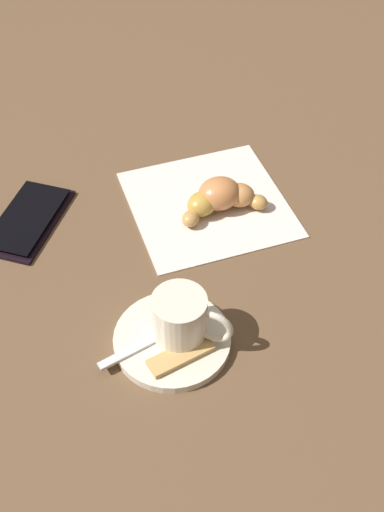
{
  "coord_description": "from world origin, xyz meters",
  "views": [
    {
      "loc": [
        -0.51,
        0.05,
        0.55
      ],
      "look_at": [
        -0.02,
        0.01,
        0.02
      ],
      "focal_mm": 44.68,
      "sensor_mm": 36.0,
      "label": 1
    }
  ],
  "objects_px": {
    "saucer": "(172,340)",
    "cell_phone": "(28,219)",
    "espresso_cup": "(182,318)",
    "croissant": "(220,197)",
    "napkin": "(208,204)",
    "teaspoon": "(172,329)",
    "sugar_packet": "(181,355)"
  },
  "relations": [
    {
      "from": "saucer",
      "to": "cell_phone",
      "type": "bearing_deg",
      "value": 41.55
    },
    {
      "from": "espresso_cup",
      "to": "croissant",
      "type": "height_order",
      "value": "espresso_cup"
    },
    {
      "from": "napkin",
      "to": "cell_phone",
      "type": "distance_m",
      "value": 0.23
    },
    {
      "from": "espresso_cup",
      "to": "croissant",
      "type": "relative_size",
      "value": 0.71
    },
    {
      "from": "cell_phone",
      "to": "teaspoon",
      "type": "bearing_deg",
      "value": -137.13
    },
    {
      "from": "sugar_packet",
      "to": "croissant",
      "type": "height_order",
      "value": "croissant"
    },
    {
      "from": "teaspoon",
      "to": "sugar_packet",
      "type": "bearing_deg",
      "value": -167.88
    },
    {
      "from": "saucer",
      "to": "cell_phone",
      "type": "xyz_separation_m",
      "value": [
        0.19,
        0.17,
        -0.0
      ]
    },
    {
      "from": "teaspoon",
      "to": "cell_phone",
      "type": "xyz_separation_m",
      "value": [
        0.18,
        0.17,
        -0.01
      ]
    },
    {
      "from": "saucer",
      "to": "teaspoon",
      "type": "distance_m",
      "value": 0.01
    },
    {
      "from": "espresso_cup",
      "to": "napkin",
      "type": "distance_m",
      "value": 0.21
    },
    {
      "from": "napkin",
      "to": "teaspoon",
      "type": "bearing_deg",
      "value": 164.87
    },
    {
      "from": "croissant",
      "to": "cell_phone",
      "type": "xyz_separation_m",
      "value": [
        -0.01,
        0.24,
        -0.02
      ]
    },
    {
      "from": "saucer",
      "to": "teaspoon",
      "type": "xyz_separation_m",
      "value": [
        0.01,
        -0.0,
        0.01
      ]
    },
    {
      "from": "croissant",
      "to": "sugar_packet",
      "type": "bearing_deg",
      "value": 164.74
    },
    {
      "from": "teaspoon",
      "to": "espresso_cup",
      "type": "bearing_deg",
      "value": -118.13
    },
    {
      "from": "teaspoon",
      "to": "croissant",
      "type": "bearing_deg",
      "value": -19.65
    },
    {
      "from": "saucer",
      "to": "croissant",
      "type": "distance_m",
      "value": 0.21
    },
    {
      "from": "espresso_cup",
      "to": "croissant",
      "type": "distance_m",
      "value": 0.21
    },
    {
      "from": "sugar_packet",
      "to": "cell_phone",
      "type": "relative_size",
      "value": 0.47
    },
    {
      "from": "espresso_cup",
      "to": "teaspoon",
      "type": "xyz_separation_m",
      "value": [
        0.01,
        0.01,
        -0.03
      ]
    },
    {
      "from": "sugar_packet",
      "to": "cell_phone",
      "type": "bearing_deg",
      "value": 102.64
    },
    {
      "from": "saucer",
      "to": "espresso_cup",
      "type": "bearing_deg",
      "value": -75.42
    },
    {
      "from": "croissant",
      "to": "cell_phone",
      "type": "relative_size",
      "value": 0.79
    },
    {
      "from": "espresso_cup",
      "to": "teaspoon",
      "type": "distance_m",
      "value": 0.03
    },
    {
      "from": "croissant",
      "to": "cell_phone",
      "type": "distance_m",
      "value": 0.24
    },
    {
      "from": "cell_phone",
      "to": "sugar_packet",
      "type": "bearing_deg",
      "value": -140.66
    },
    {
      "from": "teaspoon",
      "to": "croissant",
      "type": "distance_m",
      "value": 0.2
    },
    {
      "from": "teaspoon",
      "to": "sugar_packet",
      "type": "relative_size",
      "value": 1.72
    },
    {
      "from": "napkin",
      "to": "espresso_cup",
      "type": "bearing_deg",
      "value": 167.81
    },
    {
      "from": "saucer",
      "to": "sugar_packet",
      "type": "relative_size",
      "value": 1.77
    },
    {
      "from": "espresso_cup",
      "to": "cell_phone",
      "type": "xyz_separation_m",
      "value": [
        0.19,
        0.18,
        -0.03
      ]
    }
  ]
}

